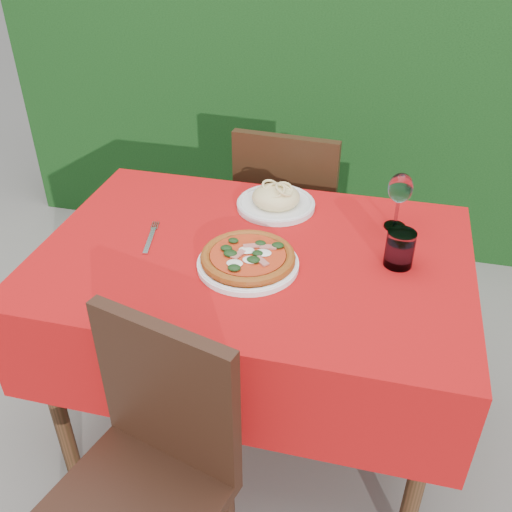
% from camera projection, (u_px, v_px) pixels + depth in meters
% --- Properties ---
extents(ground, '(60.00, 60.00, 0.00)m').
position_uv_depth(ground, '(254.00, 421.00, 2.09)').
color(ground, slate).
rests_on(ground, ground).
extents(hedge, '(3.20, 0.55, 1.78)m').
position_uv_depth(hedge, '(329.00, 56.00, 2.83)').
color(hedge, black).
rests_on(hedge, ground).
extents(dining_table, '(1.26, 0.86, 0.75)m').
position_uv_depth(dining_table, '(254.00, 292.00, 1.76)').
color(dining_table, '#4A2A17').
rests_on(dining_table, ground).
extents(chair_near, '(0.48, 0.48, 0.86)m').
position_uv_depth(chair_near, '(149.00, 464.00, 1.37)').
color(chair_near, black).
rests_on(chair_near, ground).
extents(chair_far, '(0.43, 0.43, 0.89)m').
position_uv_depth(chair_far, '(289.00, 215.00, 2.33)').
color(chair_far, black).
rests_on(chair_far, ground).
extents(pizza_plate, '(0.29, 0.29, 0.05)m').
position_uv_depth(pizza_plate, '(248.00, 259.00, 1.60)').
color(pizza_plate, white).
rests_on(pizza_plate, dining_table).
extents(pasta_plate, '(0.26, 0.26, 0.07)m').
position_uv_depth(pasta_plate, '(276.00, 200.00, 1.88)').
color(pasta_plate, silver).
rests_on(pasta_plate, dining_table).
extents(water_glass, '(0.08, 0.08, 0.11)m').
position_uv_depth(water_glass, '(400.00, 250.00, 1.59)').
color(water_glass, silver).
rests_on(water_glass, dining_table).
extents(wine_glass, '(0.08, 0.08, 0.18)m').
position_uv_depth(wine_glass, '(400.00, 190.00, 1.72)').
color(wine_glass, silver).
rests_on(wine_glass, dining_table).
extents(fork, '(0.07, 0.20, 0.01)m').
position_uv_depth(fork, '(150.00, 240.00, 1.72)').
color(fork, '#B6B6BD').
rests_on(fork, dining_table).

